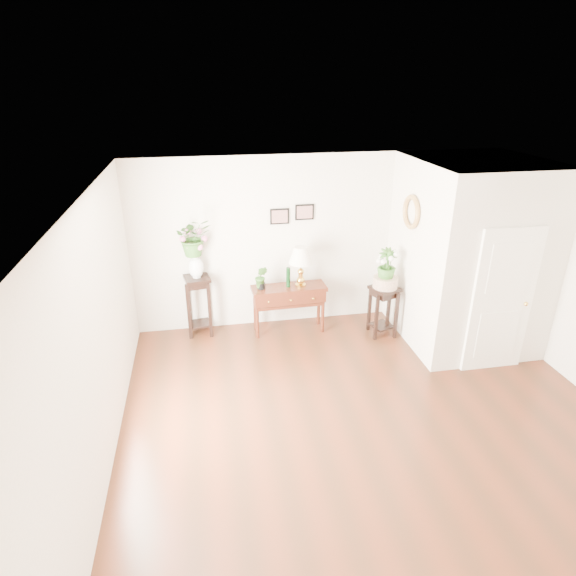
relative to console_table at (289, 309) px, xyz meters
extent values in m
cube|color=#542514|center=(0.57, -2.37, -0.40)|extent=(6.00, 5.50, 0.02)
cube|color=white|center=(0.57, -2.37, 2.40)|extent=(6.00, 5.50, 0.02)
cube|color=white|center=(0.57, 0.38, 1.00)|extent=(6.00, 0.02, 2.80)
cube|color=white|center=(0.57, -5.12, 1.00)|extent=(6.00, 0.02, 2.80)
cube|color=white|center=(-2.43, -2.37, 1.00)|extent=(0.02, 5.50, 2.80)
cube|color=white|center=(2.67, -0.60, 1.00)|extent=(1.80, 1.95, 2.80)
cube|color=white|center=(2.67, -1.60, 0.65)|extent=(0.90, 0.05, 2.10)
cube|color=black|center=(-0.08, 0.36, 1.45)|extent=(0.30, 0.02, 0.25)
cube|color=black|center=(0.32, 0.36, 1.50)|extent=(0.30, 0.02, 0.25)
torus|color=tan|center=(1.73, -0.47, 1.65)|extent=(0.07, 0.51, 0.51)
cube|color=#32150A|center=(0.00, 0.00, 0.00)|extent=(1.20, 0.43, 0.79)
cube|color=gold|center=(0.19, 0.00, 0.75)|extent=(0.49, 0.49, 0.66)
cylinder|color=black|center=(-0.01, 0.00, 0.57)|extent=(0.07, 0.07, 0.32)
imported|color=#326722|center=(-0.44, 0.00, 0.58)|extent=(0.24, 0.22, 0.36)
cube|color=black|center=(-1.43, 0.19, 0.10)|extent=(0.44, 0.44, 0.99)
imported|color=#326722|center=(-1.43, 0.19, 1.28)|extent=(0.61, 0.55, 0.59)
cube|color=black|center=(1.47, -0.37, 0.02)|extent=(0.50, 0.50, 0.83)
cylinder|color=beige|center=(1.47, -0.37, 0.51)|extent=(0.42, 0.42, 0.17)
imported|color=#326722|center=(1.47, -0.37, 0.81)|extent=(0.31, 0.31, 0.51)
camera|label=1|loc=(-1.28, -6.89, 3.48)|focal=30.00mm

